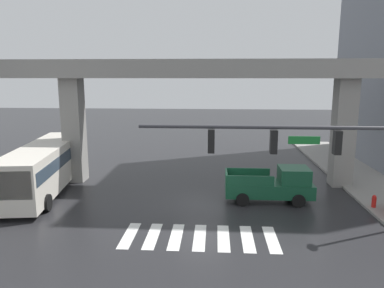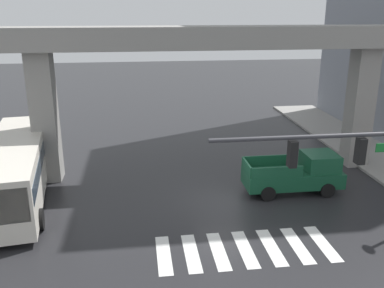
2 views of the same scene
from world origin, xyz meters
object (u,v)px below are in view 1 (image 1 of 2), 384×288
(city_bus, at_px, (45,165))
(pickup_truck, at_px, (274,185))
(traffic_signal_mast, at_px, (341,154))
(fire_hydrant, at_px, (374,202))
(street_lamp_mid_block, at_px, (344,115))

(city_bus, bearing_deg, pickup_truck, -4.49)
(traffic_signal_mast, distance_m, fire_hydrant, 9.38)
(pickup_truck, xyz_separation_m, city_bus, (-14.44, 1.13, 0.73))
(street_lamp_mid_block, bearing_deg, fire_hydrant, -93.32)
(city_bus, distance_m, fire_hydrant, 19.99)
(pickup_truck, height_order, street_lamp_mid_block, street_lamp_mid_block)
(street_lamp_mid_block, height_order, fire_hydrant, street_lamp_mid_block)
(city_bus, distance_m, street_lamp_mid_block, 20.96)
(city_bus, xyz_separation_m, fire_hydrant, (19.82, -2.18, -1.29))
(pickup_truck, relative_size, fire_hydrant, 6.00)
(traffic_signal_mast, bearing_deg, city_bus, 148.96)
(street_lamp_mid_block, bearing_deg, city_bus, -166.88)
(city_bus, xyz_separation_m, street_lamp_mid_block, (20.22, 4.71, 2.83))
(city_bus, height_order, fire_hydrant, city_bus)
(traffic_signal_mast, bearing_deg, fire_hydrant, 57.67)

